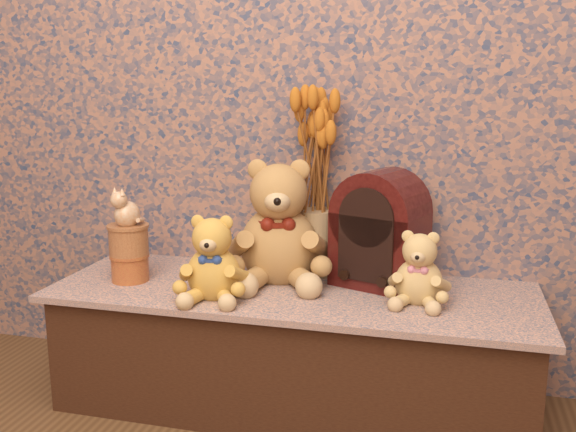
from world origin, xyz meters
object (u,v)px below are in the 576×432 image
biscuit_tin_lower (130,268)px  cat_figurine (127,206)px  teddy_medium (213,253)px  cathedral_radio (380,228)px  ceramic_vase (317,242)px  teddy_large (279,216)px  teddy_small (419,264)px

biscuit_tin_lower → cat_figurine: 0.20m
biscuit_tin_lower → cat_figurine: bearing=0.0°
teddy_medium → cat_figurine: cat_figurine is taller
teddy_medium → cathedral_radio: cathedral_radio is taller
cat_figurine → ceramic_vase: bearing=40.0°
cathedral_radio → teddy_large: bearing=-155.3°
cathedral_radio → cat_figurine: bearing=-148.5°
teddy_medium → ceramic_vase: (0.25, 0.31, -0.03)m
cathedral_radio → biscuit_tin_lower: 0.81m
cathedral_radio → biscuit_tin_lower: cathedral_radio is taller
teddy_large → teddy_small: teddy_large is taller
cathedral_radio → cat_figurine: (-0.78, -0.16, 0.06)m
cat_figurine → teddy_medium: bearing=4.1°
teddy_medium → ceramic_vase: 0.40m
teddy_large → cathedral_radio: bearing=-8.1°
teddy_large → teddy_small: (0.45, -0.11, -0.10)m
teddy_medium → biscuit_tin_lower: 0.34m
cathedral_radio → ceramic_vase: bearing=-177.7°
teddy_small → teddy_medium: bearing=-166.1°
teddy_medium → biscuit_tin_lower: bearing=157.2°
cat_figurine → teddy_large: bearing=34.3°
teddy_small → cathedral_radio: 0.20m
teddy_small → biscuit_tin_lower: teddy_small is taller
teddy_small → teddy_large: bearing=170.2°
teddy_small → cat_figurine: 0.92m
cathedral_radio → teddy_small: bearing=-26.5°
biscuit_tin_lower → teddy_medium: bearing=-14.0°
cathedral_radio → cat_figurine: cathedral_radio is taller
ceramic_vase → cat_figurine: 0.63m
teddy_medium → biscuit_tin_lower: (-0.32, 0.08, -0.09)m
biscuit_tin_lower → cat_figurine: cat_figurine is taller
teddy_medium → teddy_small: 0.60m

